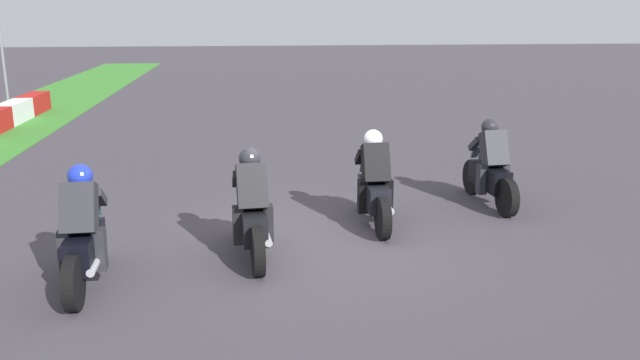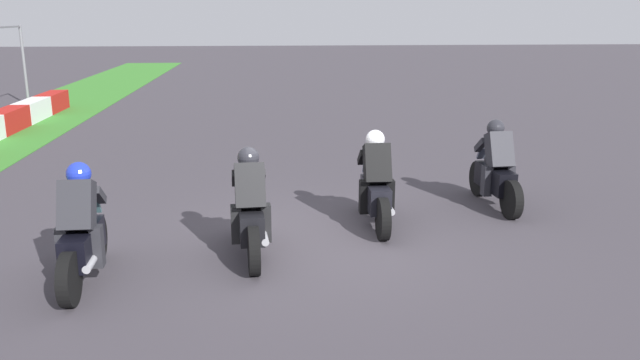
# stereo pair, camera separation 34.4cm
# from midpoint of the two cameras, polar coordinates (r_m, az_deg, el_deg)

# --- Properties ---
(ground_plane) EXTENTS (120.00, 120.00, 0.00)m
(ground_plane) POSITION_cam_midpoint_polar(r_m,az_deg,el_deg) (9.52, 0.72, -5.44)
(ground_plane) COLOR #3F3A41
(rider_lane_a) EXTENTS (2.04, 0.55, 1.51)m
(rider_lane_a) POSITION_cam_midpoint_polar(r_m,az_deg,el_deg) (11.48, 16.19, 0.72)
(rider_lane_a) COLOR black
(rider_lane_a) RESTS_ON ground_plane
(rider_lane_b) EXTENTS (2.04, 0.54, 1.51)m
(rider_lane_b) POSITION_cam_midpoint_polar(r_m,az_deg,el_deg) (10.10, 5.95, -0.62)
(rider_lane_b) COLOR black
(rider_lane_b) RESTS_ON ground_plane
(rider_lane_c) EXTENTS (2.04, 0.55, 1.51)m
(rider_lane_c) POSITION_cam_midpoint_polar(r_m,az_deg,el_deg) (8.82, -5.10, -2.87)
(rider_lane_c) COLOR black
(rider_lane_c) RESTS_ON ground_plane
(rider_lane_d) EXTENTS (2.04, 0.54, 1.51)m
(rider_lane_d) POSITION_cam_midpoint_polar(r_m,az_deg,el_deg) (8.39, -19.32, -4.58)
(rider_lane_d) COLOR black
(rider_lane_d) RESTS_ON ground_plane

